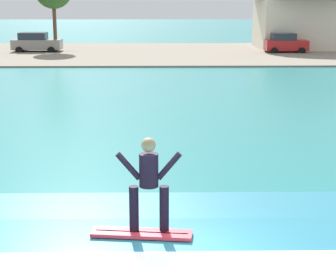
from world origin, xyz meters
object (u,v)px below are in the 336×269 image
surfer (149,180)px  car_far_shore (285,43)px  house_gabled_white (304,5)px  car_near_shore (36,42)px  wave_crest (173,256)px  surfboard (142,233)px

surfer → car_far_shore: bearing=74.6°
surfer → house_gabled_white: house_gabled_white is taller
car_near_shore → house_gabled_white: (25.49, 3.00, 3.35)m
wave_crest → car_near_shore: car_near_shore is taller
surfboard → wave_crest: bearing=29.6°
surfer → house_gabled_white: bearing=73.0°
surfer → car_near_shore: 45.37m
wave_crest → house_gabled_white: bearing=73.4°
car_far_shore → car_near_shore: bearing=176.8°
surfer → car_far_shore: size_ratio=0.43×
car_far_shore → house_gabled_white: house_gabled_white is taller
car_near_shore → car_far_shore: size_ratio=1.17×
surfer → car_near_shore: (-11.12, 43.98, -1.04)m
surfboard → car_far_shore: (11.87, 42.77, -0.11)m
car_far_shore → house_gabled_white: bearing=58.3°
wave_crest → car_near_shore: (-11.54, 43.73, 0.47)m
surfboard → surfer: 0.94m
surfboard → car_far_shore: size_ratio=0.46×
car_near_shore → car_far_shore: bearing=-3.2°
car_near_shore → wave_crest: bearing=-75.2°
surfboard → car_far_shore: car_far_shore is taller
car_far_shore → surfboard: bearing=-105.5°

